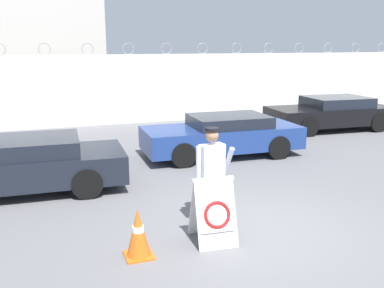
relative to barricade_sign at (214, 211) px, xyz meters
The scene contains 9 objects.
ground_plane 1.10m from the barricade_sign, 15.51° to the left, with size 90.00×90.00×0.00m, color slate.
perimeter_wall 11.47m from the barricade_sign, 85.42° to the left, with size 36.00×0.30×3.26m.
building_block 17.07m from the barricade_sign, 101.89° to the left, with size 7.64×6.47×5.17m.
barricade_sign is the anchor object (origin of this frame).
security_guard 0.82m from the barricade_sign, 71.29° to the left, with size 0.68×0.37×1.81m.
traffic_cone_near 1.30m from the barricade_sign, behind, with size 0.44×0.44×0.79m.
parked_car_front_coupe 4.87m from the barricade_sign, 130.07° to the left, with size 4.78×2.08×1.21m.
parked_car_rear_sedan 5.69m from the barricade_sign, 65.09° to the left, with size 4.62×1.99×1.19m.
parked_car_far_side 10.81m from the barricade_sign, 43.10° to the left, with size 4.87×2.21×1.26m.
Camera 1 is at (-3.44, -6.35, 3.23)m, focal length 40.00 mm.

